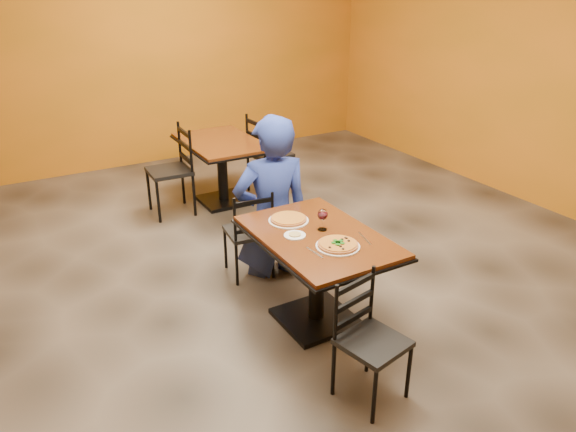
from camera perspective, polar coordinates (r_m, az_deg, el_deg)
floor at (r=4.74m, az=-0.38°, el=-7.78°), size 7.00×8.00×0.01m
wall_back at (r=7.82m, az=-15.67°, el=15.91°), size 7.00×0.01×3.00m
table_main at (r=4.09m, az=3.08°, el=-4.35°), size 0.83×1.23×0.75m
table_second at (r=6.36m, az=-6.92°, el=6.12°), size 0.81×1.20×0.75m
chair_main_near at (r=3.50m, az=8.85°, el=-12.96°), size 0.44×0.44×0.82m
chair_main_far at (r=4.83m, az=-4.17°, el=-1.66°), size 0.41×0.41×0.82m
chair_second_left at (r=6.18m, az=-12.27°, el=4.55°), size 0.46×0.46×0.98m
chair_second_right at (r=6.64m, az=-1.87°, el=6.42°), size 0.47×0.47×0.97m
diner at (r=4.74m, az=-1.69°, el=2.06°), size 0.76×0.58×1.45m
plate_main at (r=3.83m, az=5.20°, el=-3.15°), size 0.31×0.31×0.01m
pizza_main at (r=3.82m, az=5.21°, el=-2.94°), size 0.28×0.28×0.02m
plate_far at (r=4.20m, az=0.06°, el=-0.47°), size 0.31×0.31×0.01m
pizza_far at (r=4.20m, az=0.06°, el=-0.27°), size 0.28×0.28×0.02m
side_plate at (r=3.97m, az=0.72°, el=-2.03°), size 0.16×0.16×0.01m
dip at (r=3.96m, az=0.72°, el=-1.91°), size 0.09×0.09×0.01m
wine_glass at (r=4.03m, az=3.62°, el=-0.28°), size 0.08×0.08×0.18m
fork at (r=3.74m, az=2.79°, el=-3.82°), size 0.03×0.19×0.00m
knife at (r=3.97m, az=7.98°, el=-2.32°), size 0.06×0.21×0.00m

